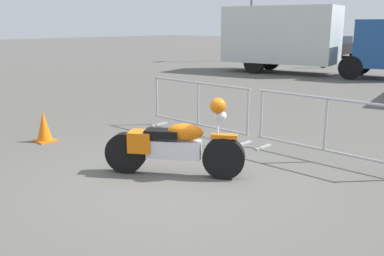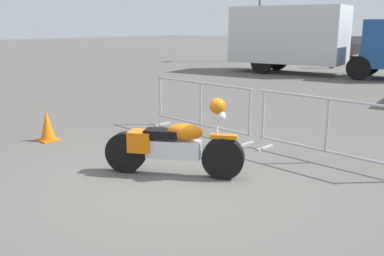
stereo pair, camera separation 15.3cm
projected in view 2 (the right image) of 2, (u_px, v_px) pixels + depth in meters
name	position (u px, v px, depth m)	size (l,w,h in m)	color
ground_plane	(175.00, 184.00, 6.04)	(120.00, 120.00, 0.00)	#54514C
motorcycle	(173.00, 146.00, 6.30)	(1.87, 1.26, 1.19)	black
crowd_barrier_near	(201.00, 107.00, 8.66)	(2.57, 0.48, 1.07)	#9EA0A5
crowd_barrier_far	(327.00, 129.00, 6.83)	(2.57, 0.48, 1.07)	#9EA0A5
box_truck	(308.00, 37.00, 19.01)	(7.98, 3.65, 2.98)	silver
parked_car_green	(301.00, 46.00, 30.46)	(2.02, 4.22, 1.39)	#236B38
parked_car_black	(345.00, 47.00, 28.55)	(2.08, 4.34, 1.43)	black
pedestrian	(333.00, 50.00, 21.70)	(0.48, 0.48, 1.69)	#262838
traffic_cone	(47.00, 126.00, 8.22)	(0.34, 0.34, 0.59)	orange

